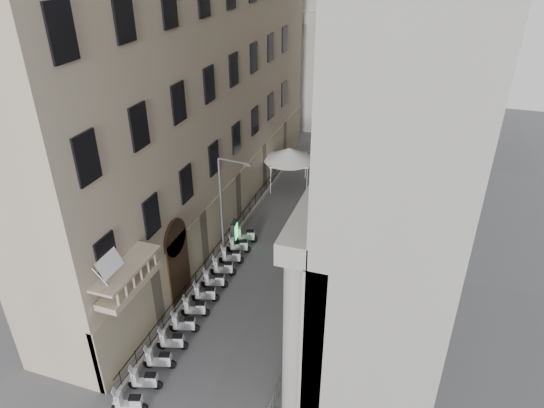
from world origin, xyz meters
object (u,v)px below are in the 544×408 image
Objects in this scene: security_tent at (294,157)px; street_lamp at (224,200)px; info_kiosk at (235,234)px; pedestrian_b at (355,169)px; pedestrian_a at (337,182)px.

street_lamp is at bearing -97.55° from security_tent.
info_kiosk is 15.64m from pedestrian_b.
pedestrian_a is at bearing 56.54° from info_kiosk.
info_kiosk is at bearing -98.04° from security_tent.
info_kiosk is (0.08, 1.28, -3.42)m from street_lamp.
security_tent is 10.63m from info_kiosk.
pedestrian_a is (5.41, 10.80, -0.08)m from info_kiosk.
pedestrian_b is (4.93, 3.95, -2.19)m from security_tent.
street_lamp is at bearing 110.92° from pedestrian_b.
security_tent is 2.37× the size of pedestrian_a.
security_tent is 2.22× the size of info_kiosk.
info_kiosk is at bearing 109.39° from pedestrian_b.
security_tent is at bearing 19.26° from pedestrian_a.
pedestrian_a is 3.61m from pedestrian_b.
info_kiosk is at bearing 92.63° from street_lamp.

